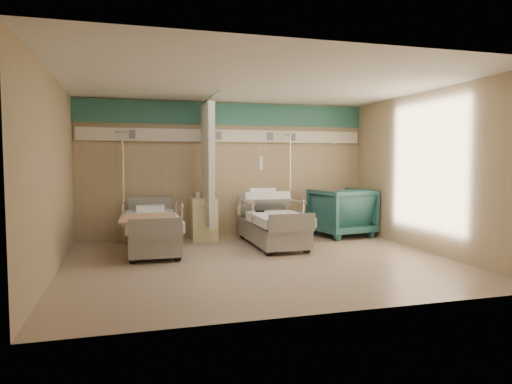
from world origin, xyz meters
TOP-DOWN VIEW (x-y plane):
  - ground at (0.00, 0.00)m, footprint 6.00×5.00m
  - room_walls at (-0.03, 0.25)m, footprint 6.04×5.04m
  - bed_right at (0.60, 1.30)m, footprint 1.00×2.16m
  - bed_left at (-1.60, 1.30)m, footprint 1.00×2.16m
  - bedside_cabinet at (-0.55, 2.20)m, footprint 0.50×0.48m
  - visitor_armchair at (2.32, 1.90)m, footprint 1.27×1.30m
  - waffle_blanket at (2.35, 1.89)m, footprint 0.81×0.76m
  - iv_stand_right at (1.28, 2.20)m, footprint 0.38×0.38m
  - iv_stand_left at (-2.08, 2.27)m, footprint 0.38×0.38m
  - call_remote at (0.37, 1.36)m, footprint 0.17×0.09m
  - tan_blanket at (-1.68, 0.84)m, footprint 0.94×1.16m
  - toiletry_bag at (-0.42, 2.26)m, footprint 0.24×0.18m
  - white_cup at (-0.65, 2.25)m, footprint 0.09×0.09m

SIDE VIEW (x-z plane):
  - ground at x=0.00m, z-range 0.00..0.00m
  - bed_right at x=0.60m, z-range 0.00..0.63m
  - bed_left at x=-1.60m, z-range 0.00..0.63m
  - bedside_cabinet at x=-0.55m, z-range 0.00..0.85m
  - iv_stand_right at x=1.28m, z-range -0.63..1.51m
  - iv_stand_left at x=-2.08m, z-range -0.63..1.51m
  - visitor_armchair at x=2.32m, z-range 0.00..1.02m
  - call_remote at x=0.37m, z-range 0.63..0.67m
  - tan_blanket at x=-1.68m, z-range 0.63..0.67m
  - white_cup at x=-0.65m, z-range 0.85..0.97m
  - toiletry_bag at x=-0.42m, z-range 0.85..0.97m
  - waffle_blanket at x=2.35m, z-range 1.02..1.09m
  - room_walls at x=-0.03m, z-range 0.45..3.27m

